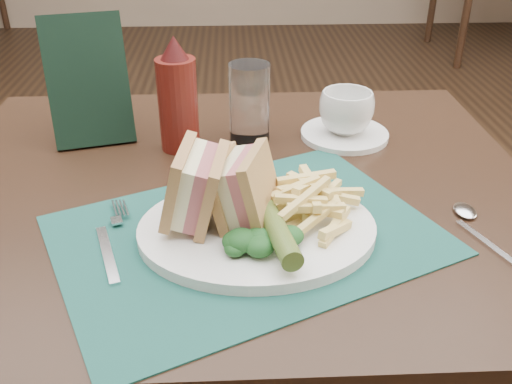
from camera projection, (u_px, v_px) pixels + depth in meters
floor at (236, 324)px, 1.65m from camera, size 7.00×7.00×0.00m
wall_back at (230, 25)px, 4.68m from camera, size 6.00×0.00×6.00m
table_main at (237, 362)px, 1.03m from camera, size 0.90×0.75×0.75m
placemat at (247, 235)px, 0.72m from camera, size 0.56×0.49×0.00m
plate at (257, 230)px, 0.72m from camera, size 0.31×0.25×0.01m
sandwich_half_a at (178, 185)px, 0.70m from camera, size 0.09×0.11×0.10m
sandwich_half_b at (228, 185)px, 0.71m from camera, size 0.10×0.11×0.10m
kale_garnish at (263, 237)px, 0.67m from camera, size 0.11×0.08×0.03m
pickle_spear at (279, 233)px, 0.66m from camera, size 0.05×0.12×0.03m
fries_pile at (309, 197)px, 0.72m from camera, size 0.18×0.20×0.05m
fork at (111, 237)px, 0.71m from camera, size 0.09×0.17×0.01m
spoon at (478, 228)px, 0.73m from camera, size 0.08×0.15×0.01m
saucer at (344, 134)px, 0.98m from camera, size 0.20×0.20×0.01m
coffee_cup at (346, 112)px, 0.96m from camera, size 0.13×0.13×0.07m
drinking_glass at (250, 102)px, 0.95m from camera, size 0.08×0.08×0.13m
ketchup_bottle at (177, 94)px, 0.90m from camera, size 0.07×0.07×0.19m
check_presenter at (88, 81)px, 0.93m from camera, size 0.14×0.11×0.21m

